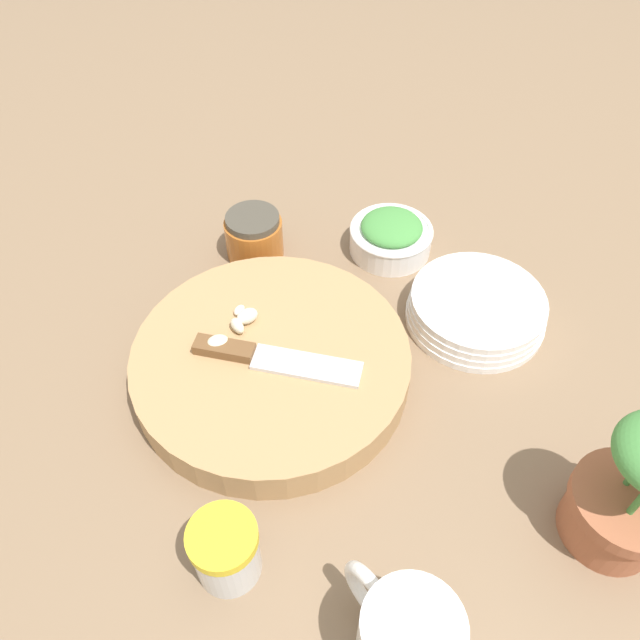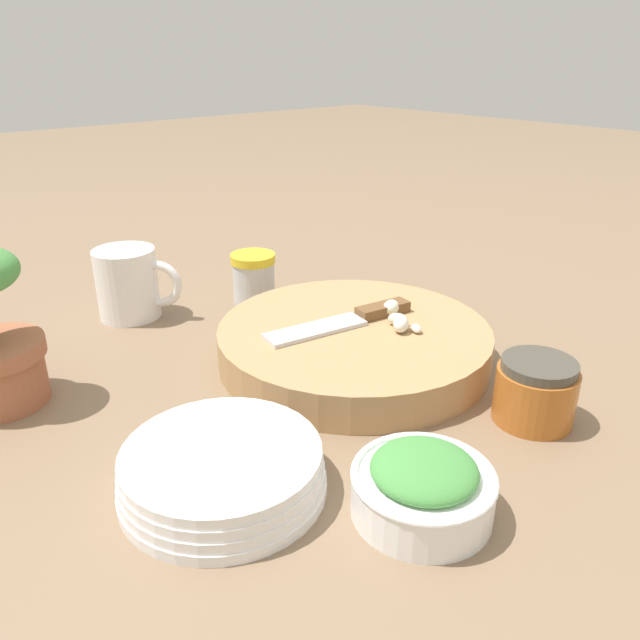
{
  "view_description": "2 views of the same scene",
  "coord_description": "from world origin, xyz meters",
  "px_view_note": "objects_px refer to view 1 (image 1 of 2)",
  "views": [
    {
      "loc": [
        0.48,
        -0.03,
        0.59
      ],
      "look_at": [
        0.0,
        -0.05,
        0.05
      ],
      "focal_mm": 35.0,
      "sensor_mm": 36.0,
      "label": 1
    },
    {
      "loc": [
        -0.42,
        0.36,
        0.34
      ],
      "look_at": [
        0.03,
        -0.04,
        0.07
      ],
      "focal_mm": 35.0,
      "sensor_mm": 36.0,
      "label": 2
    }
  ],
  "objects_px": {
    "chef_knife": "(266,357)",
    "spice_jar": "(226,551)",
    "cutting_board": "(272,363)",
    "garlic_cloves": "(234,327)",
    "plate_stack": "(476,309)",
    "potted_herb": "(632,496)",
    "coffee_mug": "(405,639)",
    "herb_bowl": "(391,236)",
    "honey_jar": "(254,236)"
  },
  "relations": [
    {
      "from": "cutting_board",
      "to": "spice_jar",
      "type": "bearing_deg",
      "value": -4.43
    },
    {
      "from": "chef_knife",
      "to": "potted_herb",
      "type": "relative_size",
      "value": 1.14
    },
    {
      "from": "garlic_cloves",
      "to": "plate_stack",
      "type": "distance_m",
      "value": 0.3
    },
    {
      "from": "garlic_cloves",
      "to": "plate_stack",
      "type": "bearing_deg",
      "value": 103.98
    },
    {
      "from": "spice_jar",
      "to": "potted_herb",
      "type": "bearing_deg",
      "value": 98.43
    },
    {
      "from": "chef_knife",
      "to": "cutting_board",
      "type": "bearing_deg",
      "value": 175.09
    },
    {
      "from": "cutting_board",
      "to": "chef_knife",
      "type": "distance_m",
      "value": 0.03
    },
    {
      "from": "garlic_cloves",
      "to": "potted_herb",
      "type": "relative_size",
      "value": 0.46
    },
    {
      "from": "herb_bowl",
      "to": "garlic_cloves",
      "type": "bearing_deg",
      "value": -43.12
    },
    {
      "from": "garlic_cloves",
      "to": "herb_bowl",
      "type": "bearing_deg",
      "value": 136.88
    },
    {
      "from": "garlic_cloves",
      "to": "plate_stack",
      "type": "relative_size",
      "value": 0.44
    },
    {
      "from": "garlic_cloves",
      "to": "spice_jar",
      "type": "height_order",
      "value": "spice_jar"
    },
    {
      "from": "spice_jar",
      "to": "honey_jar",
      "type": "relative_size",
      "value": 0.92
    },
    {
      "from": "coffee_mug",
      "to": "spice_jar",
      "type": "bearing_deg",
      "value": -113.66
    },
    {
      "from": "chef_knife",
      "to": "honey_jar",
      "type": "bearing_deg",
      "value": -159.42
    },
    {
      "from": "herb_bowl",
      "to": "plate_stack",
      "type": "height_order",
      "value": "herb_bowl"
    },
    {
      "from": "cutting_board",
      "to": "plate_stack",
      "type": "bearing_deg",
      "value": 111.89
    },
    {
      "from": "cutting_board",
      "to": "coffee_mug",
      "type": "relative_size",
      "value": 3.06
    },
    {
      "from": "spice_jar",
      "to": "honey_jar",
      "type": "xyz_separation_m",
      "value": [
        -0.43,
        -0.03,
        -0.0
      ]
    },
    {
      "from": "coffee_mug",
      "to": "honey_jar",
      "type": "height_order",
      "value": "coffee_mug"
    },
    {
      "from": "spice_jar",
      "to": "honey_jar",
      "type": "height_order",
      "value": "spice_jar"
    },
    {
      "from": "plate_stack",
      "to": "honey_jar",
      "type": "bearing_deg",
      "value": -110.86
    },
    {
      "from": "cutting_board",
      "to": "chef_knife",
      "type": "height_order",
      "value": "chef_knife"
    },
    {
      "from": "garlic_cloves",
      "to": "herb_bowl",
      "type": "xyz_separation_m",
      "value": [
        -0.2,
        0.19,
        -0.03
      ]
    },
    {
      "from": "cutting_board",
      "to": "spice_jar",
      "type": "xyz_separation_m",
      "value": [
        0.22,
        -0.02,
        0.02
      ]
    },
    {
      "from": "cutting_board",
      "to": "potted_herb",
      "type": "distance_m",
      "value": 0.38
    },
    {
      "from": "cutting_board",
      "to": "herb_bowl",
      "type": "height_order",
      "value": "herb_bowl"
    },
    {
      "from": "cutting_board",
      "to": "honey_jar",
      "type": "bearing_deg",
      "value": -167.97
    },
    {
      "from": "garlic_cloves",
      "to": "herb_bowl",
      "type": "distance_m",
      "value": 0.27
    },
    {
      "from": "cutting_board",
      "to": "potted_herb",
      "type": "relative_size",
      "value": 1.89
    },
    {
      "from": "spice_jar",
      "to": "coffee_mug",
      "type": "height_order",
      "value": "coffee_mug"
    },
    {
      "from": "garlic_cloves",
      "to": "cutting_board",
      "type": "bearing_deg",
      "value": 58.83
    },
    {
      "from": "spice_jar",
      "to": "potted_herb",
      "type": "relative_size",
      "value": 0.43
    },
    {
      "from": "plate_stack",
      "to": "honey_jar",
      "type": "relative_size",
      "value": 2.21
    },
    {
      "from": "plate_stack",
      "to": "coffee_mug",
      "type": "bearing_deg",
      "value": -15.39
    },
    {
      "from": "chef_knife",
      "to": "garlic_cloves",
      "type": "xyz_separation_m",
      "value": [
        -0.04,
        -0.04,
        0.0
      ]
    },
    {
      "from": "honey_jar",
      "to": "potted_herb",
      "type": "bearing_deg",
      "value": 45.46
    },
    {
      "from": "herb_bowl",
      "to": "honey_jar",
      "type": "height_order",
      "value": "honey_jar"
    },
    {
      "from": "herb_bowl",
      "to": "chef_knife",
      "type": "bearing_deg",
      "value": -31.5
    },
    {
      "from": "coffee_mug",
      "to": "chef_knife",
      "type": "bearing_deg",
      "value": -153.28
    },
    {
      "from": "garlic_cloves",
      "to": "potted_herb",
      "type": "height_order",
      "value": "potted_herb"
    },
    {
      "from": "chef_knife",
      "to": "coffee_mug",
      "type": "height_order",
      "value": "coffee_mug"
    },
    {
      "from": "cutting_board",
      "to": "chef_knife",
      "type": "bearing_deg",
      "value": -14.86
    },
    {
      "from": "chef_knife",
      "to": "honey_jar",
      "type": "relative_size",
      "value": 2.44
    },
    {
      "from": "chef_knife",
      "to": "spice_jar",
      "type": "xyz_separation_m",
      "value": [
        0.21,
        -0.01,
        -0.01
      ]
    },
    {
      "from": "garlic_cloves",
      "to": "honey_jar",
      "type": "xyz_separation_m",
      "value": [
        -0.18,
        -0.0,
        -0.02
      ]
    },
    {
      "from": "herb_bowl",
      "to": "potted_herb",
      "type": "xyz_separation_m",
      "value": [
        0.4,
        0.2,
        0.05
      ]
    },
    {
      "from": "coffee_mug",
      "to": "honey_jar",
      "type": "xyz_separation_m",
      "value": [
        -0.5,
        -0.18,
        -0.02
      ]
    },
    {
      "from": "herb_bowl",
      "to": "spice_jar",
      "type": "distance_m",
      "value": 0.48
    },
    {
      "from": "chef_knife",
      "to": "garlic_cloves",
      "type": "bearing_deg",
      "value": -123.27
    }
  ]
}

